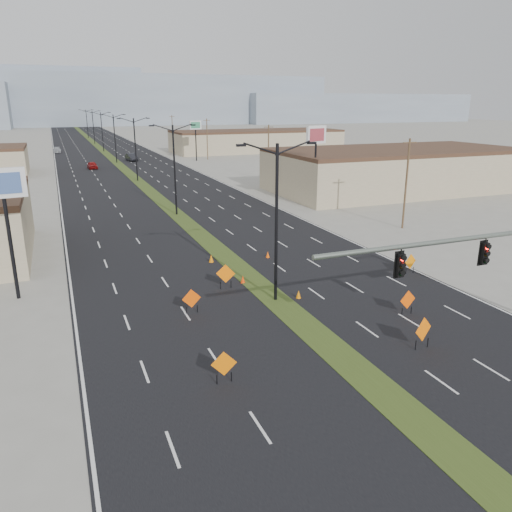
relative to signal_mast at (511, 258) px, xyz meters
name	(u,v)px	position (x,y,z in m)	size (l,w,h in m)	color
ground	(387,396)	(-8.56, -2.00, -4.79)	(600.00, 600.00, 0.00)	gray
road_surface	(115,161)	(-8.56, 98.00, -4.79)	(25.00, 400.00, 0.02)	black
median_strip	(115,161)	(-8.56, 98.00, -4.79)	(2.00, 400.00, 0.04)	#344518
building_se_near	(396,171)	(25.44, 43.00, -2.04)	(36.00, 18.00, 5.50)	tan
building_se_far	(257,142)	(29.44, 108.00, -2.29)	(44.00, 16.00, 5.00)	tan
mesa_center	(142,100)	(31.44, 298.00, 9.21)	(220.00, 50.00, 28.00)	gray
mesa_east	(351,108)	(171.44, 288.00, 4.21)	(160.00, 50.00, 18.00)	gray
mesa_backdrop	(14,96)	(-38.56, 318.00, 11.21)	(140.00, 50.00, 32.00)	gray
signal_mast	(511,258)	(0.00, 0.00, 0.00)	(16.30, 0.60, 8.00)	slate
streetlight_0	(276,219)	(-8.56, 10.00, 0.63)	(5.15, 0.24, 10.02)	black
streetlight_1	(174,167)	(-8.56, 38.00, 0.63)	(5.15, 0.24, 10.02)	black
streetlight_2	(135,147)	(-8.56, 66.00, 0.63)	(5.15, 0.24, 10.02)	black
streetlight_3	(115,137)	(-8.56, 94.00, 0.63)	(5.15, 0.24, 10.02)	black
streetlight_4	(102,130)	(-8.56, 122.00, 0.63)	(5.15, 0.24, 10.02)	black
streetlight_5	(93,126)	(-8.56, 150.00, 0.63)	(5.15, 0.24, 10.02)	black
streetlight_6	(87,123)	(-8.56, 178.00, 0.63)	(5.15, 0.24, 10.02)	black
utility_pole_0	(406,183)	(11.44, 23.00, -0.12)	(1.60, 0.20, 9.00)	#4C3823
utility_pole_1	(268,152)	(11.44, 58.00, -0.12)	(1.60, 0.20, 9.00)	#4C3823
utility_pole_2	(207,138)	(11.44, 93.00, -0.12)	(1.60, 0.20, 9.00)	#4C3823
utility_pole_3	(173,131)	(11.44, 128.00, -0.12)	(1.60, 0.20, 9.00)	#4C3823
car_left	(92,165)	(-14.22, 85.02, -4.09)	(1.65, 4.11, 1.40)	maroon
car_mid	(132,157)	(-5.01, 96.60, -3.98)	(1.71, 4.91, 1.62)	black
car_far	(57,150)	(-20.06, 123.43, -4.13)	(1.85, 4.56, 1.32)	#9FA3A8
construction_sign_0	(224,365)	(-14.83, 1.65, -3.86)	(1.19, 0.22, 1.59)	#E26604
construction_sign_1	(192,299)	(-14.17, 9.90, -3.87)	(1.18, 0.08, 1.57)	#E94C04
construction_sign_2	(226,274)	(-10.90, 13.19, -3.76)	(1.21, 0.58, 1.75)	#FF6E05
construction_sign_3	(423,330)	(-4.21, 1.00, -3.75)	(1.28, 0.43, 1.77)	#FF6905
construction_sign_4	(408,301)	(-2.13, 4.90, -3.88)	(1.17, 0.17, 1.56)	#FF5205
construction_sign_5	(410,262)	(2.94, 11.06, -3.90)	(1.13, 0.28, 1.52)	orange
cone_0	(298,294)	(-7.04, 9.70, -4.51)	(0.33, 0.33, 0.56)	orange
cone_1	(243,280)	(-9.43, 13.75, -4.51)	(0.33, 0.33, 0.56)	#F23705
cone_2	(268,255)	(-5.38, 18.73, -4.53)	(0.32, 0.32, 0.53)	#F55205
cone_3	(211,258)	(-10.10, 19.26, -4.47)	(0.39, 0.39, 0.65)	orange
pole_sign_west	(3,195)	(-24.12, 16.58, 2.08)	(2.79, 0.75, 8.50)	black
pole_sign_east_near	(316,141)	(8.34, 36.33, 3.16)	(3.10, 1.44, 9.73)	black
pole_sign_east_far	(195,128)	(8.44, 91.59, 2.19)	(2.81, 1.02, 8.63)	black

